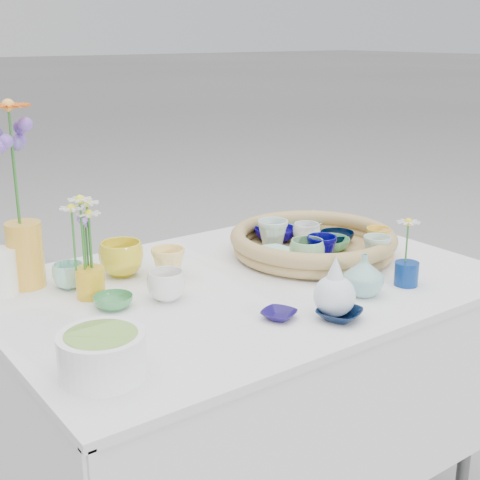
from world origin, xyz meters
TOP-DOWN VIEW (x-y plane):
  - wicker_tray at (0.28, 0.05)m, footprint 0.47×0.47m
  - tray_ceramic_0 at (0.25, 0.18)m, footprint 0.16×0.16m
  - tray_ceramic_1 at (0.38, 0.06)m, footprint 0.11×0.11m
  - tray_ceramic_2 at (0.43, -0.06)m, footprint 0.08×0.08m
  - tray_ceramic_3 at (0.32, 0.02)m, footprint 0.13×0.13m
  - tray_ceramic_4 at (0.17, -0.05)m, footprint 0.12×0.12m
  - tray_ceramic_5 at (0.12, 0.04)m, footprint 0.13×0.13m
  - tray_ceramic_6 at (0.20, 0.13)m, footprint 0.11×0.11m
  - tray_ceramic_7 at (0.30, 0.10)m, footprint 0.09×0.09m
  - tray_ceramic_8 at (0.40, 0.22)m, footprint 0.14×0.14m
  - tray_ceramic_9 at (0.22, -0.05)m, footprint 0.09×0.09m
  - tray_ceramic_10 at (0.15, -0.01)m, footprint 0.13×0.13m
  - tray_ceramic_11 at (0.35, -0.13)m, footprint 0.09×0.09m
  - tray_ceramic_12 at (0.23, 0.18)m, footprint 0.08×0.08m
  - loose_ceramic_0 at (-0.24, 0.23)m, footprint 0.12×0.12m
  - loose_ceramic_1 at (-0.15, 0.13)m, footprint 0.09×0.09m
  - loose_ceramic_2 at (-0.35, 0.04)m, footprint 0.12×0.12m
  - loose_ceramic_3 at (-0.23, 0.01)m, footprint 0.12×0.12m
  - loose_ceramic_4 at (-0.08, -0.24)m, footprint 0.10×0.10m
  - loose_ceramic_5 at (-0.38, 0.22)m, footprint 0.11×0.11m
  - loose_ceramic_6 at (0.03, -0.32)m, footprint 0.13×0.13m
  - fluted_bowl at (-0.51, -0.25)m, footprint 0.18×0.18m
  - bud_vase_paleblue at (0.03, -0.30)m, footprint 0.12×0.12m
  - bud_vase_seafoam at (0.18, -0.25)m, footprint 0.12×0.12m
  - bud_vase_cobalt at (0.31, -0.26)m, footprint 0.07×0.07m
  - single_daisy at (0.31, -0.26)m, footprint 0.08×0.08m
  - tall_vase_yellow at (-0.46, 0.29)m, footprint 0.12×0.12m
  - gerbera at (-0.47, 0.29)m, footprint 0.13×0.13m
  - hydrangea at (-0.47, 0.30)m, footprint 0.10×0.10m
  - white_pitcher at (-0.53, 0.28)m, footprint 0.13×0.11m
  - daisy_cup at (-0.36, 0.13)m, footprint 0.08×0.08m
  - daisy_posy at (-0.38, 0.14)m, footprint 0.10×0.10m

SIDE VIEW (x-z plane):
  - loose_ceramic_4 at x=-0.08m, z-range 0.77..0.78m
  - loose_ceramic_6 at x=0.03m, z-range 0.77..0.79m
  - loose_ceramic_2 at x=-0.35m, z-range 0.77..0.79m
  - bud_vase_cobalt at x=0.31m, z-range 0.77..0.83m
  - tray_ceramic_10 at x=0.15m, z-range 0.78..0.81m
  - tray_ceramic_8 at x=0.40m, z-range 0.78..0.81m
  - loose_ceramic_5 at x=-0.38m, z-range 0.77..0.83m
  - tray_ceramic_5 at x=0.12m, z-range 0.78..0.81m
  - tray_ceramic_1 at x=0.38m, z-range 0.78..0.81m
  - tray_ceramic_3 at x=0.32m, z-range 0.78..0.82m
  - loose_ceramic_3 at x=-0.23m, z-range 0.77..0.84m
  - daisy_cup at x=-0.36m, z-range 0.77..0.84m
  - tray_ceramic_0 at x=0.25m, z-range 0.78..0.82m
  - wicker_tray at x=0.28m, z-range 0.77..0.84m
  - loose_ceramic_1 at x=-0.15m, z-range 0.77..0.85m
  - fluted_bowl at x=-0.51m, z-range 0.77..0.85m
  - loose_ceramic_0 at x=-0.24m, z-range 0.77..0.86m
  - tray_ceramic_12 at x=0.23m, z-range 0.78..0.84m
  - tray_ceramic_7 at x=0.30m, z-range 0.78..0.85m
  - tray_ceramic_2 at x=0.43m, z-range 0.78..0.85m
  - bud_vase_seafoam at x=0.18m, z-range 0.77..0.87m
  - tray_ceramic_11 at x=0.35m, z-range 0.78..0.85m
  - tray_ceramic_4 at x=0.17m, z-range 0.78..0.86m
  - tray_ceramic_9 at x=0.22m, z-range 0.78..0.86m
  - white_pitcher at x=-0.53m, z-range 0.76..0.88m
  - tray_ceramic_6 at x=0.20m, z-range 0.78..0.86m
  - bud_vase_paleblue at x=0.03m, z-range 0.77..0.91m
  - tall_vase_yellow at x=-0.46m, z-range 0.77..0.93m
  - single_daisy at x=0.31m, z-range 0.82..0.94m
  - daisy_posy at x=-0.38m, z-range 0.84..1.01m
  - hydrangea at x=-0.47m, z-range 0.89..1.19m
  - gerbera at x=-0.47m, z-range 0.92..1.23m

